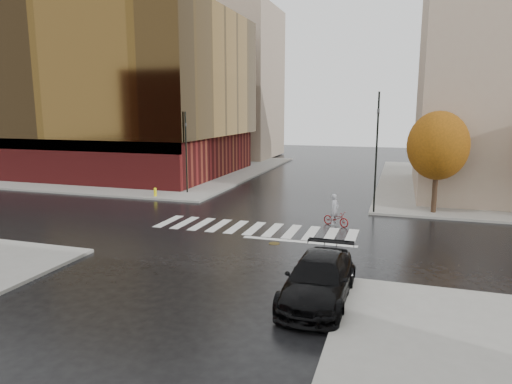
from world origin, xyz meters
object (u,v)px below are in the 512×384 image
(cyclist, at_px, (336,215))
(fire_hydrant, at_px, (155,191))
(traffic_light_ne, at_px, (377,144))
(sedan, at_px, (319,279))
(traffic_light_nw, at_px, (186,148))

(cyclist, distance_m, fire_hydrant, 14.96)
(cyclist, xyz_separation_m, traffic_light_ne, (1.96, 3.80, 3.91))
(sedan, bearing_deg, fire_hydrant, 136.24)
(sedan, distance_m, traffic_light_ne, 15.07)
(sedan, bearing_deg, traffic_light_ne, 86.59)
(fire_hydrant, bearing_deg, sedan, -44.55)
(sedan, distance_m, cyclist, 10.79)
(cyclist, bearing_deg, sedan, -150.44)
(traffic_light_ne, xyz_separation_m, fire_hydrant, (-16.30, 0.44, -4.04))
(cyclist, distance_m, traffic_light_ne, 5.80)
(fire_hydrant, bearing_deg, cyclist, -16.48)
(cyclist, height_order, fire_hydrant, cyclist)
(sedan, height_order, traffic_light_nw, traffic_light_nw)
(sedan, height_order, cyclist, cyclist)
(traffic_light_nw, height_order, traffic_light_ne, traffic_light_ne)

